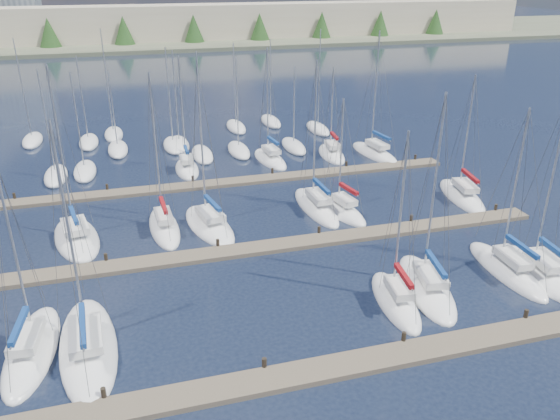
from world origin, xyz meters
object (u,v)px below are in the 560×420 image
object	(u,v)px
sailboat_b	(88,347)
sailboat_o	(187,169)
sailboat_j	(209,225)
sailboat_g	(539,272)
sailboat_q	(332,154)
sailboat_m	(462,196)
sailboat_i	(164,227)
sailboat_a	(32,350)
sailboat_f	(506,270)
sailboat_h	(76,238)
sailboat_r	(375,153)
sailboat_e	(426,287)
sailboat_l	(342,211)
sailboat_d	(396,301)
sailboat_k	(316,207)
sailboat_p	(270,159)

from	to	relation	value
sailboat_b	sailboat_o	world-z (taller)	sailboat_b
sailboat_j	sailboat_g	world-z (taller)	sailboat_j
sailboat_q	sailboat_m	bearing A→B (deg)	-58.31
sailboat_m	sailboat_o	size ratio (longest dim) A/B	0.95
sailboat_i	sailboat_a	distance (m)	15.98
sailboat_j	sailboat_b	bearing A→B (deg)	-134.07
sailboat_q	sailboat_b	bearing A→B (deg)	-125.66
sailboat_f	sailboat_h	xyz separation A→B (m)	(-28.94, 13.26, -0.01)
sailboat_j	sailboat_i	bearing A→B (deg)	159.70
sailboat_q	sailboat_r	xyz separation A→B (m)	(4.75, -1.05, 0.01)
sailboat_g	sailboat_e	distance (m)	8.37
sailboat_b	sailboat_j	bearing A→B (deg)	53.08
sailboat_l	sailboat_b	xyz separation A→B (m)	(-20.32, -13.31, -0.02)
sailboat_a	sailboat_r	xyz separation A→B (m)	(32.75, 26.56, 0.01)
sailboat_m	sailboat_h	distance (m)	33.51
sailboat_d	sailboat_k	bearing A→B (deg)	97.32
sailboat_d	sailboat_h	xyz separation A→B (m)	(-19.77, 14.67, -0.01)
sailboat_l	sailboat_m	distance (m)	11.82
sailboat_p	sailboat_d	distance (m)	28.87
sailboat_l	sailboat_b	world-z (taller)	sailboat_b
sailboat_a	sailboat_f	bearing A→B (deg)	5.97
sailboat_p	sailboat_d	world-z (taller)	sailboat_p
sailboat_l	sailboat_o	size ratio (longest dim) A/B	0.86
sailboat_k	sailboat_r	bearing A→B (deg)	45.96
sailboat_b	sailboat_m	xyz separation A→B (m)	(32.15, 13.45, 0.01)
sailboat_a	sailboat_h	xyz separation A→B (m)	(1.60, 13.58, -0.00)
sailboat_b	sailboat_e	xyz separation A→B (m)	(21.11, 0.44, 0.01)
sailboat_i	sailboat_q	xyz separation A→B (m)	(19.69, 13.96, -0.02)
sailboat_b	sailboat_e	bearing A→B (deg)	-2.57
sailboat_i	sailboat_r	world-z (taller)	sailboat_r
sailboat_e	sailboat_r	xyz separation A→B (m)	(8.68, 26.70, 0.01)
sailboat_p	sailboat_l	size ratio (longest dim) A/B	1.20
sailboat_p	sailboat_d	xyz separation A→B (m)	(0.47, -28.86, 0.00)
sailboat_p	sailboat_l	world-z (taller)	sailboat_p
sailboat_p	sailboat_g	world-z (taller)	sailboat_g
sailboat_j	sailboat_r	distance (m)	24.86
sailboat_f	sailboat_m	bearing A→B (deg)	72.25
sailboat_o	sailboat_r	size ratio (longest dim) A/B	0.88
sailboat_e	sailboat_a	size ratio (longest dim) A/B	1.12
sailboat_i	sailboat_a	world-z (taller)	sailboat_i
sailboat_k	sailboat_r	xyz separation A→B (m)	(11.32, 12.39, -0.00)
sailboat_p	sailboat_r	size ratio (longest dim) A/B	0.90
sailboat_i	sailboat_d	world-z (taller)	sailboat_i
sailboat_m	sailboat_b	bearing A→B (deg)	-147.20
sailboat_b	sailboat_d	size ratio (longest dim) A/B	1.15
sailboat_k	sailboat_j	bearing A→B (deg)	-175.02
sailboat_o	sailboat_d	world-z (taller)	sailboat_o
sailboat_k	sailboat_h	size ratio (longest dim) A/B	0.95
sailboat_e	sailboat_a	bearing A→B (deg)	-168.89
sailboat_p	sailboat_i	bearing A→B (deg)	-137.99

